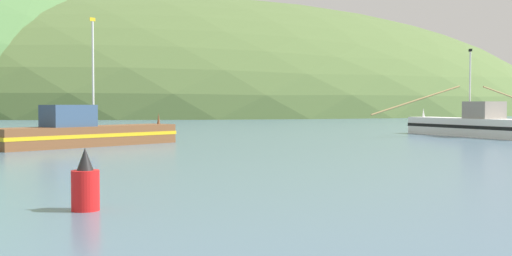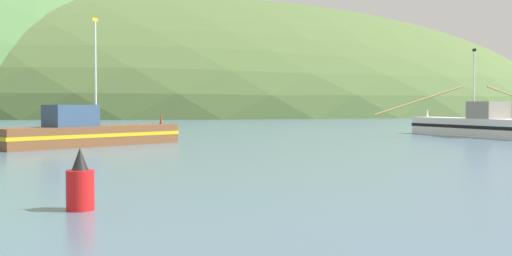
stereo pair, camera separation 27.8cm
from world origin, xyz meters
The scene contains 5 objects.
hill_far_right centered at (31.70, 242.66, 0.00)m, with size 191.46×153.17×48.50m, color #516B38.
hill_far_center centered at (6.92, 177.87, 0.00)m, with size 194.74×155.80×57.83m, color #516B38.
fishing_boat_white centered at (18.70, 47.15, 0.84)m, with size 17.06×12.07×6.42m.
fishing_boat_brown centered at (-8.28, 41.55, 0.75)m, with size 10.15×8.44×7.25m.
channel_buoy centered at (-6.73, 19.43, 0.57)m, with size 0.62×0.62×1.40m.
Camera 2 is at (-5.40, 5.01, 2.36)m, focal length 44.17 mm.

